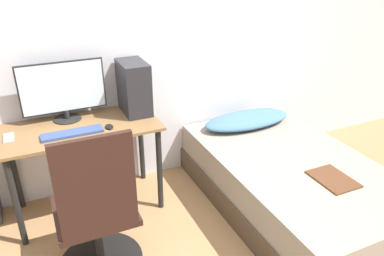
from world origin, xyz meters
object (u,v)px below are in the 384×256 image
monitor (63,90)px  keyboard (72,133)px  office_chair (98,223)px  bed (291,183)px  pc_tower (134,87)px

monitor → keyboard: monitor is taller
office_chair → keyboard: (-0.01, 0.61, 0.34)m
bed → monitor: bearing=151.8°
bed → keyboard: keyboard is taller
office_chair → monitor: (-0.01, 0.89, 0.57)m
keyboard → pc_tower: bearing=22.2°
office_chair → pc_tower: (0.51, 0.82, 0.54)m
office_chair → pc_tower: 1.10m
pc_tower → bed: bearing=-36.5°
office_chair → keyboard: size_ratio=2.49×
bed → pc_tower: (-1.02, 0.76, 0.71)m
monitor → office_chair: bearing=-89.4°
bed → office_chair: bearing=-177.6°
monitor → keyboard: size_ratio=1.46×
bed → monitor: size_ratio=3.06×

